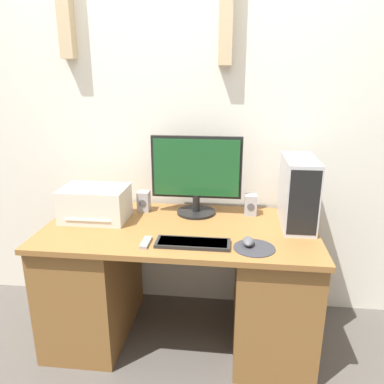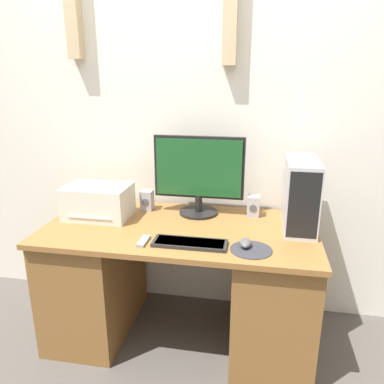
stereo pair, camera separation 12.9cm
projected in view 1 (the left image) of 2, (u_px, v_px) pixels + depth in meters
name	position (u px, v px, depth m)	size (l,w,h in m)	color
ground_plane	(170.00, 382.00, 1.99)	(12.00, 12.00, 0.00)	#4C4742
wall_back	(189.00, 109.00, 2.37)	(6.40, 0.13, 2.70)	silver
desk	(180.00, 281.00, 2.24)	(1.54, 0.77, 0.73)	brown
monitor	(196.00, 173.00, 2.27)	(0.55, 0.24, 0.48)	black
keyboard	(193.00, 243.00, 1.90)	(0.38, 0.13, 0.02)	black
mousepad	(254.00, 248.00, 1.87)	(0.21, 0.21, 0.00)	#2D2D33
mouse	(248.00, 241.00, 1.89)	(0.06, 0.10, 0.04)	#4C4C51
computer_tower	(298.00, 192.00, 2.10)	(0.17, 0.39, 0.39)	#B2B2B7
printer	(95.00, 204.00, 2.22)	(0.38, 0.27, 0.20)	beige
speaker_left	(144.00, 201.00, 2.37)	(0.07, 0.08, 0.13)	#99999E
speaker_right	(251.00, 205.00, 2.30)	(0.07, 0.08, 0.13)	#99999E
remote_control	(146.00, 242.00, 1.92)	(0.04, 0.13, 0.02)	gray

